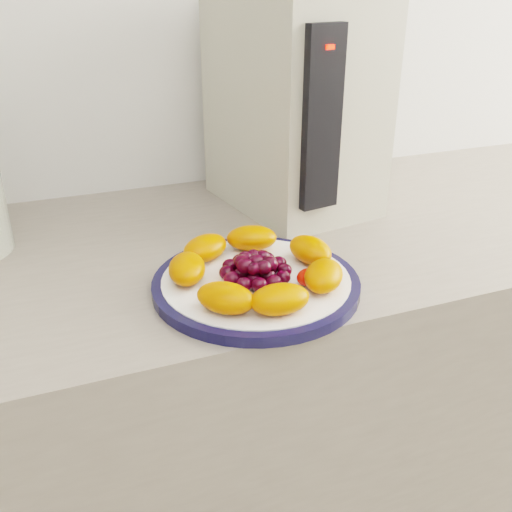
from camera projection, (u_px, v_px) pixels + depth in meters
name	position (u px, v px, depth m)	size (l,w,h in m)	color
counter	(201.00, 454.00, 1.11)	(3.50, 0.60, 0.90)	gray
cabinet_face	(201.00, 465.00, 1.12)	(3.48, 0.58, 0.84)	olive
plate_rim	(256.00, 284.00, 0.78)	(0.28, 0.28, 0.01)	#0F1033
plate_face	(256.00, 283.00, 0.78)	(0.26, 0.26, 0.02)	white
appliance_body	(293.00, 103.00, 1.00)	(0.21, 0.30, 0.37)	#AFAB96
appliance_panel	(321.00, 121.00, 0.86)	(0.06, 0.02, 0.28)	black
appliance_led	(330.00, 47.00, 0.80)	(0.01, 0.01, 0.01)	#FF0C05
fruit_plate	(256.00, 267.00, 0.77)	(0.25, 0.24, 0.04)	#CD4E00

